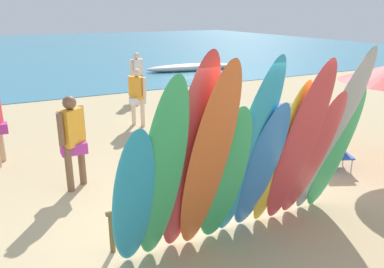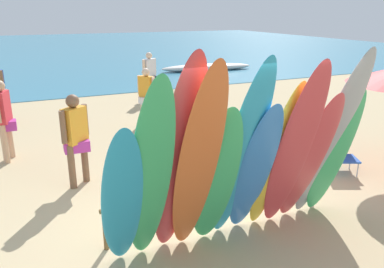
% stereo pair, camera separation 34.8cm
% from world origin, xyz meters
% --- Properties ---
extents(ground, '(60.00, 60.00, 0.00)m').
position_xyz_m(ground, '(0.00, 14.00, 0.00)').
color(ground, tan).
extents(ocean_water, '(60.00, 40.00, 0.02)m').
position_xyz_m(ocean_water, '(0.00, 29.72, 0.01)').
color(ocean_water, teal).
rests_on(ocean_water, ground).
extents(surfboard_rack, '(3.53, 0.07, 0.59)m').
position_xyz_m(surfboard_rack, '(0.00, 0.00, 0.48)').
color(surfboard_rack, brown).
rests_on(surfboard_rack, ground).
extents(surfboard_teal_0, '(0.53, 0.91, 1.98)m').
position_xyz_m(surfboard_teal_0, '(-1.61, -0.65, 0.99)').
color(surfboard_teal_0, '#289EC6').
rests_on(surfboard_teal_0, ground).
extents(surfboard_green_1, '(0.51, 1.07, 2.50)m').
position_xyz_m(surfboard_green_1, '(-1.31, -0.74, 1.25)').
color(surfboard_green_1, '#38B266').
rests_on(surfboard_green_1, ground).
extents(surfboard_red_2, '(0.57, 1.07, 2.70)m').
position_xyz_m(surfboard_red_2, '(-0.95, -0.69, 1.35)').
color(surfboard_red_2, '#D13D42').
rests_on(surfboard_red_2, ground).
extents(surfboard_orange_3, '(0.54, 1.14, 2.62)m').
position_xyz_m(surfboard_orange_3, '(-0.75, -0.79, 1.31)').
color(surfboard_orange_3, orange).
rests_on(surfboard_orange_3, ground).
extents(surfboard_green_4, '(0.63, 0.89, 2.06)m').
position_xyz_m(surfboard_green_4, '(-0.43, -0.65, 1.03)').
color(surfboard_green_4, '#38B266').
rests_on(surfboard_green_4, ground).
extents(surfboard_teal_5, '(0.55, 1.08, 2.60)m').
position_xyz_m(surfboard_teal_5, '(-0.12, -0.69, 1.30)').
color(surfboard_teal_5, '#289EC6').
rests_on(surfboard_teal_5, ground).
extents(surfboard_blue_6, '(0.56, 0.94, 2.04)m').
position_xyz_m(surfboard_blue_6, '(0.15, -0.61, 1.02)').
color(surfboard_blue_6, '#337AD1').
rests_on(surfboard_blue_6, ground).
extents(surfboard_yellow_7, '(0.54, 0.88, 2.26)m').
position_xyz_m(surfboard_yellow_7, '(0.49, -0.60, 1.13)').
color(surfboard_yellow_7, yellow).
rests_on(surfboard_yellow_7, ground).
extents(surfboard_red_8, '(0.61, 1.07, 2.53)m').
position_xyz_m(surfboard_red_8, '(0.66, -0.73, 1.27)').
color(surfboard_red_8, '#D13D42').
rests_on(surfboard_red_8, ground).
extents(surfboard_red_9, '(0.60, 0.93, 2.09)m').
position_xyz_m(surfboard_red_9, '(1.03, -0.63, 1.04)').
color(surfboard_red_9, '#D13D42').
rests_on(surfboard_red_9, ground).
extents(surfboard_grey_10, '(0.66, 1.05, 2.63)m').
position_xyz_m(surfboard_grey_10, '(1.34, -0.67, 1.31)').
color(surfboard_grey_10, '#999EA3').
rests_on(surfboard_grey_10, ground).
extents(surfboard_green_11, '(0.58, 0.76, 2.10)m').
position_xyz_m(surfboard_green_11, '(1.54, -0.57, 1.05)').
color(surfboard_green_11, '#38B266').
rests_on(surfboard_green_11, ground).
extents(beachgoer_by_water, '(0.52, 0.43, 1.66)m').
position_xyz_m(beachgoer_by_water, '(-1.71, 2.19, 0.96)').
color(beachgoer_by_water, brown).
rests_on(beachgoer_by_water, ground).
extents(beachgoer_strolling, '(0.57, 0.37, 1.64)m').
position_xyz_m(beachgoer_strolling, '(1.68, 8.39, 0.95)').
color(beachgoer_strolling, beige).
rests_on(beachgoer_strolling, ground).
extents(beachgoer_near_rack, '(0.40, 0.51, 1.56)m').
position_xyz_m(beachgoer_near_rack, '(0.60, 5.38, 0.90)').
color(beachgoer_near_rack, beige).
rests_on(beachgoer_near_rack, ground).
extents(beach_chair_red, '(0.63, 0.80, 0.80)m').
position_xyz_m(beach_chair_red, '(3.64, 2.90, 0.42)').
color(beach_chair_red, '#B7B7BC').
rests_on(beach_chair_red, ground).
extents(beach_chair_blue, '(0.66, 0.76, 0.83)m').
position_xyz_m(beach_chair_blue, '(2.63, 1.86, 0.43)').
color(beach_chair_blue, '#B7B7BC').
rests_on(beach_chair_blue, ground).
extents(beach_chair_striped, '(0.75, 0.86, 0.81)m').
position_xyz_m(beach_chair_striped, '(3.10, 0.79, 0.43)').
color(beach_chair_striped, '#B7B7BC').
rests_on(beach_chair_striped, ground).
extents(distant_boat, '(4.94, 1.52, 0.39)m').
position_xyz_m(distant_boat, '(6.51, 13.60, 0.17)').
color(distant_boat, silver).
rests_on(distant_boat, ground).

